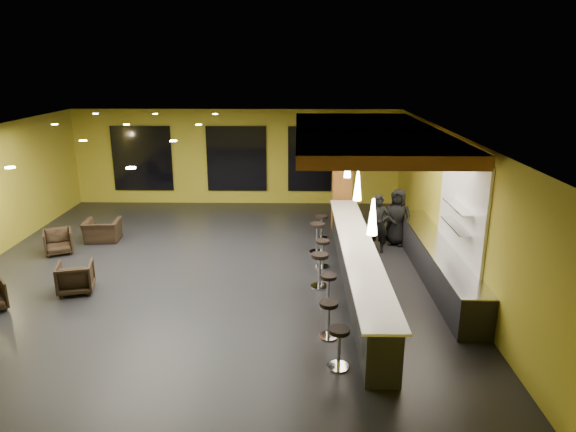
{
  "coord_description": "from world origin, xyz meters",
  "views": [
    {
      "loc": [
        2.22,
        -12.22,
        5.14
      ],
      "look_at": [
        2.0,
        0.5,
        1.3
      ],
      "focal_mm": 32.0,
      "sensor_mm": 36.0,
      "label": 1
    }
  ],
  "objects_px": {
    "staff_c": "(398,217)",
    "pendant_1": "(358,186)",
    "pendant_2": "(348,165)",
    "armchair_b": "(76,277)",
    "prep_counter": "(436,263)",
    "pendant_0": "(373,217)",
    "staff_a": "(378,224)",
    "staff_b": "(396,218)",
    "armchair_c": "(58,242)",
    "column": "(342,174)",
    "armchair_d": "(102,231)",
    "bar_stool_1": "(329,315)",
    "bar_stool_0": "(339,343)",
    "bar_stool_6": "(322,224)",
    "bar_counter": "(357,267)",
    "bar_stool_3": "(320,266)",
    "bar_stool_2": "(328,286)",
    "bar_stool_4": "(323,250)",
    "bar_stool_5": "(317,234)"
  },
  "relations": [
    {
      "from": "staff_c",
      "to": "pendant_1",
      "type": "bearing_deg",
      "value": -96.09
    },
    {
      "from": "pendant_2",
      "to": "armchair_b",
      "type": "distance_m",
      "value": 7.62
    },
    {
      "from": "prep_counter",
      "to": "pendant_0",
      "type": "bearing_deg",
      "value": -128.66
    },
    {
      "from": "staff_a",
      "to": "staff_b",
      "type": "xyz_separation_m",
      "value": [
        0.61,
        0.62,
        -0.03
      ]
    },
    {
      "from": "pendant_0",
      "to": "pendant_1",
      "type": "xyz_separation_m",
      "value": [
        0.0,
        2.5,
        0.0
      ]
    },
    {
      "from": "armchair_c",
      "to": "column",
      "type": "bearing_deg",
      "value": -8.97
    },
    {
      "from": "armchair_d",
      "to": "column",
      "type": "bearing_deg",
      "value": -173.33
    },
    {
      "from": "pendant_2",
      "to": "bar_stool_1",
      "type": "bearing_deg",
      "value": -98.57
    },
    {
      "from": "staff_a",
      "to": "staff_b",
      "type": "bearing_deg",
      "value": 58.34
    },
    {
      "from": "pendant_2",
      "to": "prep_counter",
      "type": "bearing_deg",
      "value": -51.34
    },
    {
      "from": "column",
      "to": "pendant_1",
      "type": "xyz_separation_m",
      "value": [
        0.0,
        -4.1,
        0.6
      ]
    },
    {
      "from": "bar_stool_0",
      "to": "bar_stool_6",
      "type": "height_order",
      "value": "bar_stool_0"
    },
    {
      "from": "staff_b",
      "to": "bar_stool_6",
      "type": "xyz_separation_m",
      "value": [
        -2.13,
        0.49,
        -0.33
      ]
    },
    {
      "from": "bar_stool_1",
      "to": "bar_stool_6",
      "type": "height_order",
      "value": "bar_stool_1"
    },
    {
      "from": "armchair_d",
      "to": "bar_counter",
      "type": "bearing_deg",
      "value": 151.62
    },
    {
      "from": "pendant_1",
      "to": "bar_stool_3",
      "type": "relative_size",
      "value": 0.84
    },
    {
      "from": "armchair_d",
      "to": "bar_stool_0",
      "type": "distance_m",
      "value": 9.2
    },
    {
      "from": "prep_counter",
      "to": "column",
      "type": "height_order",
      "value": "column"
    },
    {
      "from": "staff_a",
      "to": "armchair_d",
      "type": "relative_size",
      "value": 1.64
    },
    {
      "from": "staff_a",
      "to": "armchair_d",
      "type": "xyz_separation_m",
      "value": [
        -8.04,
        0.75,
        -0.5
      ]
    },
    {
      "from": "bar_stool_6",
      "to": "bar_stool_2",
      "type": "bearing_deg",
      "value": -90.81
    },
    {
      "from": "staff_c",
      "to": "bar_stool_4",
      "type": "distance_m",
      "value": 2.89
    },
    {
      "from": "bar_counter",
      "to": "bar_stool_3",
      "type": "distance_m",
      "value": 0.88
    },
    {
      "from": "pendant_0",
      "to": "staff_a",
      "type": "distance_m",
      "value": 4.72
    },
    {
      "from": "pendant_1",
      "to": "staff_c",
      "type": "distance_m",
      "value": 3.28
    },
    {
      "from": "bar_stool_3",
      "to": "bar_stool_4",
      "type": "xyz_separation_m",
      "value": [
        0.13,
        1.21,
        -0.06
      ]
    },
    {
      "from": "bar_stool_1",
      "to": "bar_stool_2",
      "type": "xyz_separation_m",
      "value": [
        0.07,
        1.31,
        -0.0
      ]
    },
    {
      "from": "pendant_2",
      "to": "bar_stool_2",
      "type": "relative_size",
      "value": 0.95
    },
    {
      "from": "bar_counter",
      "to": "staff_c",
      "type": "distance_m",
      "value": 3.36
    },
    {
      "from": "pendant_1",
      "to": "bar_stool_5",
      "type": "distance_m",
      "value": 2.68
    },
    {
      "from": "prep_counter",
      "to": "pendant_1",
      "type": "distance_m",
      "value": 2.77
    },
    {
      "from": "staff_c",
      "to": "bar_stool_1",
      "type": "relative_size",
      "value": 2.23
    },
    {
      "from": "column",
      "to": "pendant_1",
      "type": "bearing_deg",
      "value": -90.0
    },
    {
      "from": "armchair_d",
      "to": "bar_stool_6",
      "type": "height_order",
      "value": "bar_stool_6"
    },
    {
      "from": "bar_counter",
      "to": "column",
      "type": "bearing_deg",
      "value": 90.0
    },
    {
      "from": "armchair_d",
      "to": "bar_stool_5",
      "type": "height_order",
      "value": "bar_stool_5"
    },
    {
      "from": "pendant_2",
      "to": "bar_stool_4",
      "type": "distance_m",
      "value": 2.7
    },
    {
      "from": "prep_counter",
      "to": "bar_stool_0",
      "type": "xyz_separation_m",
      "value": [
        -2.68,
        -3.87,
        0.06
      ]
    },
    {
      "from": "column",
      "to": "armchair_b",
      "type": "relative_size",
      "value": 4.45
    },
    {
      "from": "bar_stool_3",
      "to": "bar_stool_6",
      "type": "height_order",
      "value": "bar_stool_3"
    },
    {
      "from": "pendant_1",
      "to": "staff_c",
      "type": "relative_size",
      "value": 0.42
    },
    {
      "from": "staff_b",
      "to": "armchair_d",
      "type": "height_order",
      "value": "staff_b"
    },
    {
      "from": "bar_counter",
      "to": "pendant_2",
      "type": "bearing_deg",
      "value": 90.0
    },
    {
      "from": "pendant_1",
      "to": "staff_c",
      "type": "bearing_deg",
      "value": 59.1
    },
    {
      "from": "pendant_2",
      "to": "staff_a",
      "type": "relative_size",
      "value": 0.43
    },
    {
      "from": "armchair_c",
      "to": "bar_stool_3",
      "type": "xyz_separation_m",
      "value": [
        7.18,
        -2.11,
        0.2
      ]
    },
    {
      "from": "armchair_b",
      "to": "bar_stool_0",
      "type": "bearing_deg",
      "value": 137.86
    },
    {
      "from": "pendant_2",
      "to": "bar_stool_6",
      "type": "distance_m",
      "value": 2.07
    },
    {
      "from": "staff_c",
      "to": "bar_counter",
      "type": "bearing_deg",
      "value": -91.68
    },
    {
      "from": "column",
      "to": "staff_a",
      "type": "height_order",
      "value": "column"
    }
  ]
}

